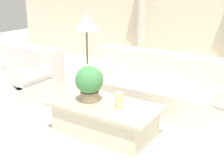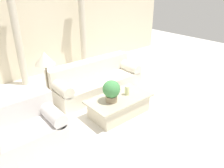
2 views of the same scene
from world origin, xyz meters
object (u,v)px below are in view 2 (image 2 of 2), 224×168
Objects in this scene: potted_plant at (111,90)px; loveseat at (20,129)px; floor_lamp at (45,61)px; sofa_long at (96,81)px; coffee_table at (119,106)px.

loveseat is at bearing 168.20° from potted_plant.
floor_lamp is at bearing 128.18° from potted_plant.
floor_lamp is (-1.35, -0.10, 0.89)m from sofa_long.
sofa_long is at bearing 4.37° from floor_lamp.
coffee_table is 1.01× the size of floor_lamp.
sofa_long reaches higher than coffee_table.
coffee_table is (2.03, -0.36, -0.14)m from loveseat.
loveseat reaches higher than coffee_table.
coffee_table is at bearing -10.05° from loveseat.
loveseat is 1.87m from potted_plant.
potted_plant is (1.80, -0.38, 0.33)m from loveseat.
potted_plant is (-0.47, -1.22, 0.34)m from sofa_long.
floor_lamp reaches higher than coffee_table.
coffee_table is 3.01× the size of potted_plant.
sofa_long is 1.62m from floor_lamp.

